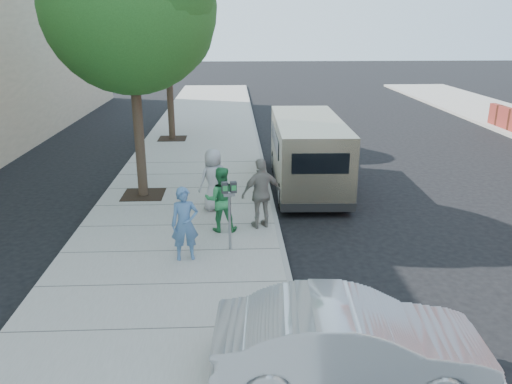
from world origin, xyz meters
TOP-DOWN VIEW (x-y plane):
  - ground at (0.00, 0.00)m, footprint 120.00×120.00m
  - sidewalk at (-1.00, 0.00)m, footprint 5.00×60.00m
  - curb_face at (1.44, 0.00)m, footprint 0.12×60.00m
  - tree_far at (-2.25, 10.00)m, footprint 3.92×3.80m
  - parking_meter at (0.27, -1.47)m, footprint 0.34×0.16m
  - van at (2.67, 3.37)m, footprint 2.13×5.94m
  - sedan at (2.00, -5.73)m, footprint 4.00×1.63m
  - person_officer at (-0.67, -1.90)m, footprint 0.64×0.47m
  - person_green_shirt at (0.05, -0.38)m, footprint 0.78×0.61m
  - person_gray_shirt at (-0.17, 1.07)m, footprint 0.98×0.88m
  - person_striped_polo at (1.04, -0.21)m, footprint 1.11×0.75m

SIDE VIEW (x-z plane):
  - ground at x=0.00m, z-range 0.00..0.00m
  - sidewalk at x=-1.00m, z-range 0.00..0.15m
  - curb_face at x=1.44m, z-range -0.01..0.15m
  - sedan at x=2.00m, z-range 0.00..1.29m
  - person_green_shirt at x=0.05m, z-range 0.15..1.75m
  - person_officer at x=-0.67m, z-range 0.15..1.75m
  - person_gray_shirt at x=-0.17m, z-range 0.15..1.83m
  - person_striped_polo at x=1.04m, z-range 0.15..1.90m
  - van at x=2.67m, z-range 0.06..2.25m
  - parking_meter at x=0.27m, z-range 0.50..2.08m
  - tree_far at x=-2.25m, z-range 1.64..8.13m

